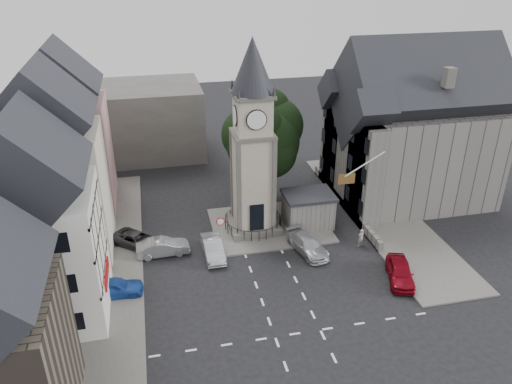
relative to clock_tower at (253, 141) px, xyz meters
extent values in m
plane|color=black|center=(0.00, -7.99, -8.12)|extent=(120.00, 120.00, 0.00)
cube|color=#595651|center=(-12.50, -1.99, -8.05)|extent=(6.00, 30.00, 0.14)
cube|color=#595651|center=(12.00, 0.01, -8.05)|extent=(6.00, 26.00, 0.14)
cube|color=#595651|center=(1.50, 0.01, -8.04)|extent=(10.00, 8.00, 0.16)
cube|color=silver|center=(0.00, -13.49, -8.12)|extent=(20.00, 8.00, 0.01)
cube|color=#4C4944|center=(0.00, 0.01, -7.77)|extent=(4.20, 4.20, 0.70)
torus|color=black|center=(0.00, 0.01, -7.04)|extent=(4.86, 4.86, 0.06)
cube|color=#A19982|center=(0.00, 0.01, -3.42)|extent=(3.00, 3.00, 8.00)
cube|color=black|center=(0.00, -1.44, -6.22)|extent=(1.20, 0.25, 2.40)
cube|color=#4C4944|center=(0.00, 0.01, 0.58)|extent=(3.30, 3.30, 0.25)
cube|color=#A19982|center=(0.00, 0.01, 2.18)|extent=(2.70, 2.70, 3.20)
cylinder|color=white|center=(0.00, -1.39, 2.18)|extent=(1.50, 0.12, 1.50)
cube|color=#4C4944|center=(0.00, 0.01, 3.78)|extent=(3.10, 3.10, 0.30)
cone|color=black|center=(0.00, 0.01, 6.03)|extent=(3.40, 3.40, 4.20)
cube|color=#635F5B|center=(4.80, -0.49, -6.72)|extent=(4.00, 3.00, 2.80)
cube|color=black|center=(4.80, -0.49, -5.17)|extent=(4.30, 3.30, 0.25)
cylinder|color=black|center=(2.00, 5.01, -5.92)|extent=(0.70, 0.70, 4.40)
cylinder|color=black|center=(-3.20, -2.49, -6.87)|extent=(0.10, 0.10, 2.50)
cone|color=#A50C0C|center=(-3.20, -2.59, -5.62)|extent=(0.70, 0.06, 0.70)
cone|color=white|center=(-3.20, -2.61, -5.62)|extent=(0.54, 0.04, 0.54)
cube|color=#BE838C|center=(-15.50, 8.01, -3.12)|extent=(7.50, 7.00, 10.00)
cube|color=beige|center=(-15.50, 0.01, -3.12)|extent=(7.50, 7.00, 10.00)
cube|color=silver|center=(-15.50, -7.99, -3.62)|extent=(7.50, 7.00, 9.00)
cube|color=#4C4944|center=(-12.00, 20.01, -4.12)|extent=(20.00, 10.00, 8.00)
cube|color=#635F5B|center=(16.00, 3.01, -3.62)|extent=(14.00, 10.00, 9.00)
cube|color=#635F5B|center=(9.80, -0.49, -3.62)|extent=(1.60, 4.40, 9.00)
cube|color=#635F5B|center=(9.80, 6.51, -3.62)|extent=(1.60, 4.40, 9.00)
cube|color=#635F5B|center=(9.20, 2.01, -7.67)|extent=(0.40, 16.00, 0.90)
cylinder|color=white|center=(8.00, -3.99, -1.12)|extent=(3.17, 0.10, 1.89)
plane|color=#B21414|center=(6.60, -3.99, -2.22)|extent=(1.40, 0.00, 1.40)
imported|color=#1C429A|center=(-11.50, -7.01, -7.43)|extent=(4.11, 1.78, 1.38)
imported|color=gray|center=(-7.86, -2.48, -7.43)|extent=(4.24, 1.65, 1.38)
imported|color=#303032|center=(-9.84, -0.82, -7.51)|extent=(4.66, 4.43, 1.23)
imported|color=#9FA1A8|center=(-4.00, -3.49, -7.43)|extent=(1.58, 4.22, 1.38)
imported|color=#AFB3B7|center=(3.49, -4.60, -7.46)|extent=(2.87, 4.83, 1.31)
imported|color=maroon|center=(8.93, -9.69, -7.39)|extent=(2.94, 4.60, 1.46)
imported|color=#AC9A8E|center=(8.00, -4.68, -7.35)|extent=(0.64, 0.50, 1.54)
camera|label=1|loc=(-7.90, -36.73, 14.12)|focal=35.00mm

